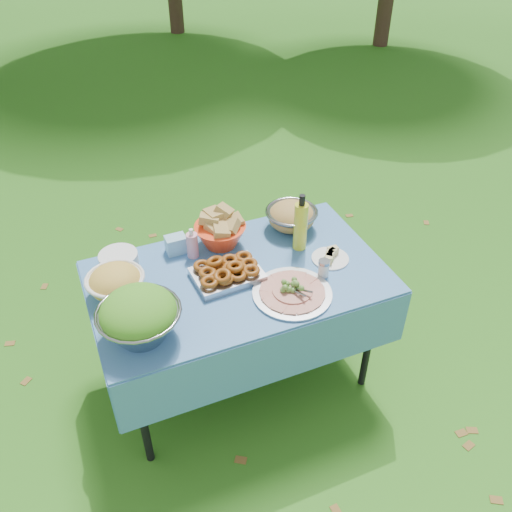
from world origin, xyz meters
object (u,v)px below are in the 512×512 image
Objects in this scene: salad_bowl at (139,316)px; pasta_bowl_steel at (291,216)px; picnic_table at (240,329)px; oil_bottle at (301,222)px; plate_stack at (119,259)px; charcuterie_platter at (292,287)px; bread_bowl at (220,230)px.

salad_bowl reaches higher than pasta_bowl_steel.
picnic_table is 0.67m from oil_bottle.
salad_bowl is at bearing -157.89° from picnic_table.
pasta_bowl_steel reaches higher than picnic_table.
picnic_table is 0.77m from salad_bowl.
charcuterie_platter is at bearing -37.51° from plate_stack.
charcuterie_platter reaches higher than plate_stack.
plate_stack is 0.61× the size of oil_bottle.
plate_stack is at bearing 142.49° from charcuterie_platter.
oil_bottle reaches higher than charcuterie_platter.
bread_bowl reaches higher than pasta_bowl_steel.
bread_bowl is 0.72× the size of charcuterie_platter.
pasta_bowl_steel is 0.74× the size of charcuterie_platter.
picnic_table is at bearing -166.25° from oil_bottle.
oil_bottle is at bearing -26.64° from bread_bowl.
pasta_bowl_steel is at bearing 27.34° from salad_bowl.
oil_bottle reaches higher than plate_stack.
oil_bottle is (0.92, 0.31, 0.04)m from salad_bowl.
oil_bottle reaches higher than picnic_table.
pasta_bowl_steel is 0.87× the size of oil_bottle.
plate_stack is 0.70× the size of pasta_bowl_steel.
oil_bottle is at bearing 58.47° from charcuterie_platter.
pasta_bowl_steel reaches higher than plate_stack.
pasta_bowl_steel is (0.42, -0.00, -0.02)m from bread_bowl.
picnic_table is 5.31× the size of bread_bowl.
plate_stack is 0.72× the size of bread_bowl.
picnic_table is at bearing -91.58° from bread_bowl.
charcuterie_platter is at bearing -50.84° from picnic_table.
charcuterie_platter is (0.19, -0.23, 0.42)m from picnic_table.
bread_bowl is (0.01, 0.28, 0.47)m from picnic_table.
oil_bottle is (0.38, 0.09, 0.54)m from picnic_table.
picnic_table is at bearing 129.16° from charcuterie_platter.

